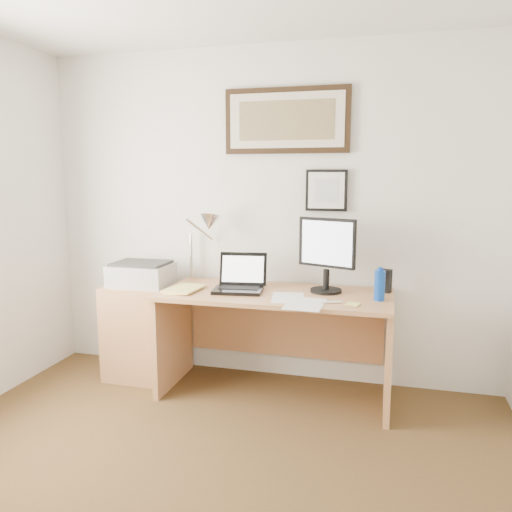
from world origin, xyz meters
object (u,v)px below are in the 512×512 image
(water_bottle, at_px, (380,285))
(lcd_monitor, at_px, (327,251))
(desk, at_px, (278,322))
(laptop, at_px, (240,282))
(side_cabinet, at_px, (141,331))
(printer, at_px, (142,274))
(book, at_px, (171,288))

(water_bottle, distance_m, lcd_monitor, 0.43)
(desk, bearing_deg, laptop, -162.20)
(side_cabinet, bearing_deg, water_bottle, -2.88)
(side_cabinet, xyz_separation_m, printer, (0.01, 0.01, 0.45))
(water_bottle, height_order, book, water_bottle)
(side_cabinet, relative_size, printer, 1.66)
(printer, bearing_deg, book, -27.08)
(book, xyz_separation_m, printer, (-0.31, 0.16, 0.06))
(side_cabinet, xyz_separation_m, desk, (1.07, 0.04, 0.15))
(desk, relative_size, laptop, 4.36)
(desk, xyz_separation_m, printer, (-1.06, -0.02, 0.30))
(desk, bearing_deg, printer, -178.80)
(lcd_monitor, bearing_deg, book, -169.74)
(book, distance_m, lcd_monitor, 1.14)
(lcd_monitor, bearing_deg, desk, -177.53)
(book, xyz_separation_m, laptop, (0.49, 0.10, 0.05))
(water_bottle, xyz_separation_m, lcd_monitor, (-0.37, 0.14, 0.19))
(water_bottle, relative_size, lcd_monitor, 0.38)
(desk, bearing_deg, side_cabinet, -178.11)
(side_cabinet, height_order, lcd_monitor, lcd_monitor)
(book, bearing_deg, water_bottle, 2.25)
(desk, height_order, printer, printer)
(side_cabinet, relative_size, water_bottle, 3.67)
(laptop, bearing_deg, side_cabinet, 176.65)
(laptop, xyz_separation_m, printer, (-0.80, 0.06, 0.01))
(water_bottle, xyz_separation_m, desk, (-0.71, 0.12, -0.33))
(laptop, relative_size, printer, 0.83)
(printer, bearing_deg, water_bottle, -3.33)
(printer, bearing_deg, laptop, -4.35)
(desk, distance_m, printer, 1.10)
(book, bearing_deg, side_cabinet, 155.84)
(lcd_monitor, bearing_deg, printer, -178.49)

